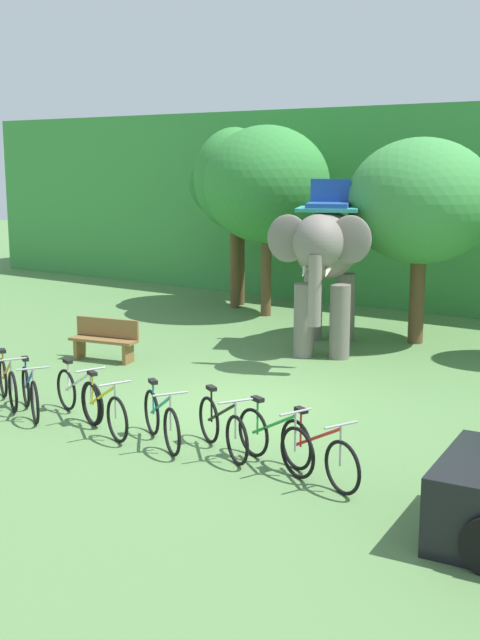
{
  "coord_description": "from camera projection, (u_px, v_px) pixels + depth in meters",
  "views": [
    {
      "loc": [
        7.67,
        -11.05,
        4.15
      ],
      "look_at": [
        -0.6,
        1.0,
        1.3
      ],
      "focal_mm": 45.51,
      "sensor_mm": 36.0,
      "label": 1
    }
  ],
  "objects": [
    {
      "name": "wooden_bench",
      "position": [
        105.0,
        338.0,
        17.19
      ],
      "size": [
        1.55,
        0.7,
        0.89
      ],
      "color": "brown",
      "rests_on": "ground"
    },
    {
      "name": "bike_yellow",
      "position": [
        103.0,
        409.0,
        12.57
      ],
      "size": [
        1.6,
        0.76,
        0.92
      ],
      "color": "black",
      "rests_on": "ground"
    },
    {
      "name": "tree_left",
      "position": [
        240.0,
        185.0,
        23.35
      ],
      "size": [
        2.93,
        2.93,
        4.63
      ],
      "color": "brown",
      "rests_on": "ground"
    },
    {
      "name": "bike_white",
      "position": [
        79.0,
        395.0,
        13.35
      ],
      "size": [
        1.63,
        0.7,
        0.92
      ],
      "color": "black",
      "rests_on": "ground"
    },
    {
      "name": "bike_orange",
      "position": [
        8.0,
        383.0,
        14.06
      ],
      "size": [
        1.5,
        0.91,
        0.92
      ],
      "color": "black",
      "rests_on": "ground"
    },
    {
      "name": "bike_blue",
      "position": [
        30.0,
        392.0,
        13.48
      ],
      "size": [
        1.46,
        0.97,
        0.92
      ],
      "color": "black",
      "rests_on": "ground"
    },
    {
      "name": "bike_green",
      "position": [
        274.0,
        440.0,
        11.18
      ],
      "size": [
        1.62,
        0.73,
        0.92
      ],
      "color": "black",
      "rests_on": "ground"
    },
    {
      "name": "bike_red",
      "position": [
        318.0,
        453.0,
        10.66
      ],
      "size": [
        1.58,
        0.79,
        0.92
      ],
      "color": "black",
      "rests_on": "ground"
    },
    {
      "name": "elephant",
      "position": [
        326.0,
        253.0,
        17.65
      ],
      "size": [
        2.93,
        4.18,
        3.78
      ],
      "color": "slate",
      "rests_on": "ground"
    },
    {
      "name": "tree_center_right",
      "position": [
        421.0,
        202.0,
        18.33
      ],
      "size": [
        3.35,
        3.35,
        4.71
      ],
      "color": "brown",
      "rests_on": "ground"
    },
    {
      "name": "tree_far_left",
      "position": [
        267.0,
        185.0,
        21.63
      ],
      "size": [
        3.38,
        3.38,
        5.12
      ],
      "color": "brown",
      "rests_on": "ground"
    },
    {
      "name": "ground_plane",
      "position": [
        236.0,
        407.0,
        14.0
      ],
      "size": [
        80.0,
        80.0,
        0.0
      ],
      "primitive_type": "plane",
      "color": "#567F47"
    },
    {
      "name": "tree_far_right",
      "position": [
        235.0,
        180.0,
        22.81
      ],
      "size": [
        2.31,
        2.31,
        5.11
      ],
      "color": "brown",
      "rests_on": "ground"
    },
    {
      "name": "bike_black",
      "position": [
        222.0,
        427.0,
        11.7
      ],
      "size": [
        1.5,
        0.92,
        0.92
      ],
      "color": "black",
      "rests_on": "ground"
    },
    {
      "name": "bike_teal",
      "position": [
        161.0,
        420.0,
        12.06
      ],
      "size": [
        1.46,
        0.97,
        0.92
      ],
      "color": "black",
      "rests_on": "ground"
    }
  ]
}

